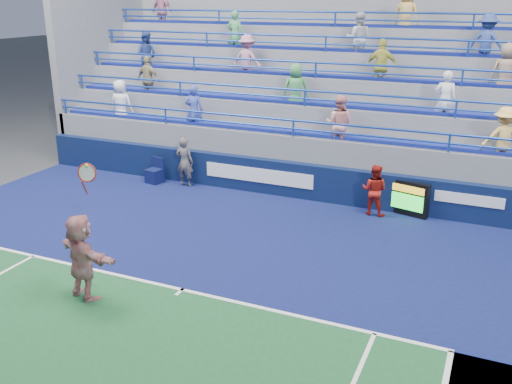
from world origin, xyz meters
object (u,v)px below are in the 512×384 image
at_px(serve_speed_board, 404,198).
at_px(ball_girl, 374,190).
at_px(tennis_player, 82,257).
at_px(line_judge, 185,162).
at_px(judge_chair, 155,175).

xyz_separation_m(serve_speed_board, ball_girl, (-0.77, -0.36, 0.23)).
relative_size(serve_speed_board, ball_girl, 0.98).
bearing_deg(ball_girl, tennis_player, 61.80).
relative_size(tennis_player, line_judge, 1.82).
relative_size(judge_chair, ball_girl, 0.57).
bearing_deg(line_judge, serve_speed_board, 176.56).
bearing_deg(tennis_player, judge_chair, 112.43).
relative_size(line_judge, ball_girl, 1.09).
distance_m(serve_speed_board, tennis_player, 9.02).
xyz_separation_m(judge_chair, ball_girl, (7.27, 0.04, 0.47)).
height_order(judge_chair, tennis_player, tennis_player).
bearing_deg(judge_chair, tennis_player, -67.57).
relative_size(serve_speed_board, tennis_player, 0.49).
height_order(serve_speed_board, line_judge, line_judge).
bearing_deg(judge_chair, serve_speed_board, 2.87).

